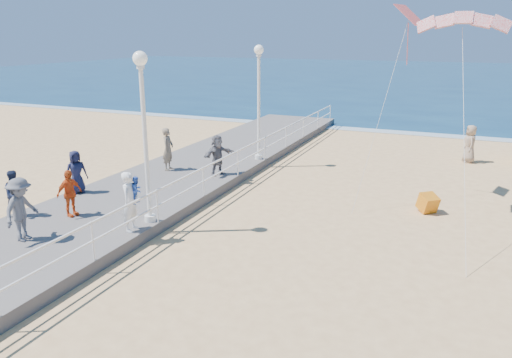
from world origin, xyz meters
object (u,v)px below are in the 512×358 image
at_px(lamp_post_mid, 144,121).
at_px(woman_holding_toddler, 130,202).
at_px(toddler_held, 137,190).
at_px(spectator_2, 21,209).
at_px(spectator_7, 16,194).
at_px(lamp_post_far, 259,91).
at_px(box_kite, 428,205).
at_px(spectator_3, 69,193).
at_px(spectator_6, 168,149).
at_px(beach_walker_c, 470,144).
at_px(spectator_4, 76,172).
at_px(spectator_5, 217,155).

xyz_separation_m(lamp_post_mid, woman_holding_toddler, (-0.05, -0.88, -2.33)).
height_order(woman_holding_toddler, toddler_held, woman_holding_toddler).
bearing_deg(spectator_2, spectator_7, 44.69).
bearing_deg(lamp_post_far, box_kite, -23.48).
relative_size(woman_holding_toddler, spectator_3, 1.19).
height_order(lamp_post_mid, toddler_held, lamp_post_mid).
bearing_deg(woman_holding_toddler, box_kite, -59.45).
height_order(lamp_post_far, box_kite, lamp_post_far).
distance_m(woman_holding_toddler, spectator_6, 7.08).
xyz_separation_m(spectator_3, beach_walker_c, (11.97, 14.59, -0.24)).
height_order(lamp_post_far, beach_walker_c, lamp_post_far).
xyz_separation_m(lamp_post_far, beach_walker_c, (9.29, 4.97, -2.72)).
xyz_separation_m(lamp_post_mid, spectator_4, (-4.25, 1.43, -2.45)).
height_order(spectator_5, spectator_7, spectator_5).
bearing_deg(lamp_post_mid, spectator_5, 95.34).
distance_m(lamp_post_far, woman_holding_toddler, 10.15).
bearing_deg(spectator_5, spectator_3, -174.84).
bearing_deg(spectator_6, spectator_2, 171.95).
relative_size(toddler_held, beach_walker_c, 0.45).
xyz_separation_m(lamp_post_mid, spectator_7, (-4.25, -1.35, -2.48)).
bearing_deg(woman_holding_toddler, beach_walker_c, -39.76).
distance_m(woman_holding_toddler, spectator_3, 2.64).
bearing_deg(spectator_3, spectator_7, 126.41).
relative_size(lamp_post_mid, lamp_post_far, 1.00).
bearing_deg(spectator_5, spectator_4, 163.11).
distance_m(beach_walker_c, box_kite, 8.59).
relative_size(spectator_2, box_kite, 3.15).
bearing_deg(woman_holding_toddler, spectator_2, 119.52).
bearing_deg(beach_walker_c, woman_holding_toddler, -46.05).
xyz_separation_m(woman_holding_toddler, beach_walker_c, (9.34, 14.85, -0.39)).
bearing_deg(lamp_post_mid, box_kite, 34.26).
bearing_deg(toddler_held, spectator_4, 56.03).
height_order(toddler_held, spectator_7, toddler_held).
bearing_deg(lamp_post_mid, toddler_held, -82.15).
bearing_deg(spectator_5, toddler_held, -150.72).
height_order(spectator_3, spectator_4, spectator_4).
height_order(toddler_held, beach_walker_c, toddler_held).
bearing_deg(lamp_post_mid, spectator_3, -167.04).
relative_size(lamp_post_mid, spectator_6, 2.83).
height_order(lamp_post_far, spectator_5, lamp_post_far).
bearing_deg(beach_walker_c, toddler_held, -45.90).
distance_m(lamp_post_mid, beach_walker_c, 17.00).
bearing_deg(beach_walker_c, spectator_4, -61.08).
bearing_deg(spectator_4, lamp_post_far, 0.35).
distance_m(lamp_post_mid, box_kite, 10.32).
xyz_separation_m(spectator_7, box_kite, (12.32, 6.84, -0.88)).
height_order(woman_holding_toddler, spectator_2, spectator_2).
bearing_deg(woman_holding_toddler, lamp_post_mid, -10.84).
bearing_deg(spectator_7, spectator_2, -103.53).
distance_m(spectator_4, spectator_6, 4.39).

